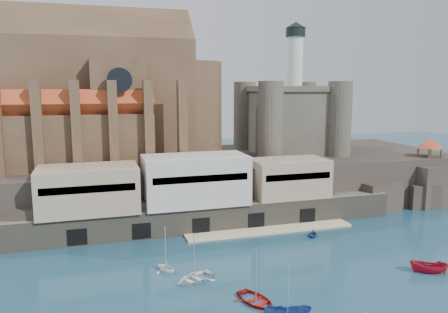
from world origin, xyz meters
TOP-DOWN VIEW (x-y plane):
  - ground at (0.00, 0.00)m, footprint 300.00×300.00m
  - promontory at (-0.19, 39.37)m, footprint 100.00×36.00m
  - quay at (-10.19, 23.07)m, footprint 70.00×12.00m
  - church at (-24.13, 41.85)m, footprint 47.00×25.93m
  - castle_keep at (16.08, 41.08)m, footprint 21.20×21.20m
  - rock_outcrop at (42.00, 25.84)m, footprint 14.50×10.50m
  - pavilion at (42.00, 26.00)m, footprint 6.40×6.40m
  - boat_0 at (-9.50, -5.35)m, footprint 4.26×2.48m
  - boat_4 at (-18.16, 6.36)m, footprint 3.51×3.02m
  - boat_5 at (15.84, -4.34)m, footprint 2.56×2.54m
  - boat_6 at (-15.05, 2.56)m, footprint 2.86×4.17m
  - boat_7 at (7.82, 13.19)m, footprint 2.98×2.65m

SIDE VIEW (x-z plane):
  - ground at x=0.00m, z-range 0.00..0.00m
  - boat_0 at x=-9.50m, z-range -2.87..2.87m
  - boat_4 at x=-18.16m, z-range -1.74..1.74m
  - boat_5 at x=15.84m, z-range -2.50..2.50m
  - boat_6 at x=-15.05m, z-range -2.85..2.85m
  - boat_7 at x=7.82m, z-range -1.48..1.48m
  - rock_outcrop at x=42.00m, z-range -0.33..8.37m
  - promontory at x=-0.19m, z-range -0.08..9.92m
  - quay at x=-10.19m, z-range -0.46..12.59m
  - pavilion at x=42.00m, z-range 10.03..15.43m
  - castle_keep at x=16.08m, z-range 3.66..32.96m
  - church at x=-24.13m, z-range 6.88..37.38m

